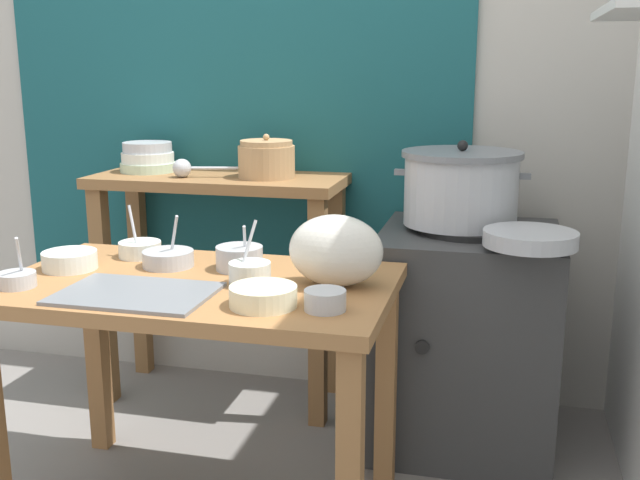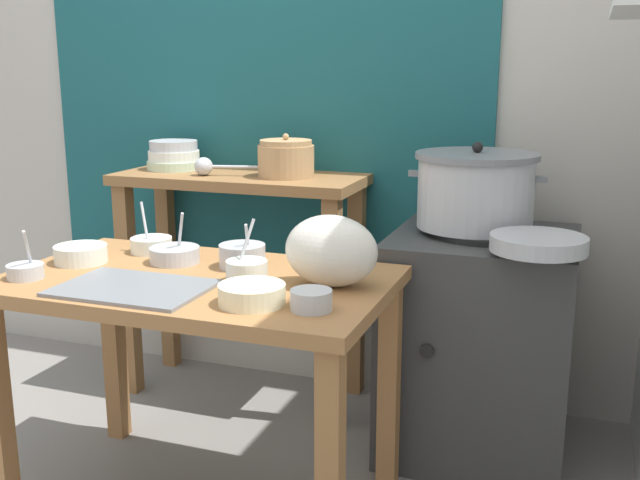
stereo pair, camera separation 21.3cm
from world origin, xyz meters
TOP-DOWN VIEW (x-y plane):
  - wall_back at (0.08, 1.10)m, footprint 4.40×0.12m
  - prep_table at (0.10, 0.06)m, footprint 1.10×0.66m
  - back_shelf_table at (-0.14, 0.83)m, footprint 0.96×0.40m
  - stove_block at (0.82, 0.70)m, footprint 0.60×0.61m
  - steamer_pot at (0.78, 0.72)m, footprint 0.45×0.40m
  - clay_pot at (0.06, 0.83)m, footprint 0.21×0.21m
  - bowl_stack_enamel at (-0.44, 0.87)m, footprint 0.22×0.22m
  - ladle at (-0.24, 0.76)m, footprint 0.25×0.09m
  - serving_tray at (0.00, -0.11)m, footprint 0.40×0.28m
  - plastic_bag at (0.49, 0.10)m, footprint 0.26×0.16m
  - wide_pan at (1.01, 0.45)m, footprint 0.28×0.28m
  - prep_bowl_0 at (0.18, 0.20)m, footprint 0.14×0.14m
  - prep_bowl_1 at (-0.18, 0.26)m, footprint 0.13×0.13m
  - prep_bowl_2 at (0.35, -0.12)m, footprint 0.17×0.17m
  - prep_bowl_3 at (-0.31, 0.08)m, footprint 0.16×0.16m
  - prep_bowl_4 at (-0.35, -0.12)m, footprint 0.10×0.10m
  - prep_bowl_5 at (0.51, -0.11)m, footprint 0.10×0.10m
  - prep_bowl_6 at (0.26, 0.05)m, footprint 0.12×0.12m
  - prep_bowl_7 at (-0.04, 0.18)m, footprint 0.15×0.15m

SIDE VIEW (x-z plane):
  - stove_block at x=0.82m, z-range -0.01..0.77m
  - prep_table at x=0.10m, z-range 0.25..0.97m
  - back_shelf_table at x=-0.14m, z-range 0.23..1.13m
  - serving_tray at x=0.00m, z-range 0.72..0.73m
  - prep_bowl_4 at x=-0.35m, z-range 0.67..0.82m
  - prep_bowl_7 at x=-0.04m, z-range 0.67..0.83m
  - prep_bowl_1 at x=-0.18m, z-range 0.67..0.83m
  - prep_bowl_5 at x=0.51m, z-range 0.72..0.77m
  - prep_bowl_2 at x=0.35m, z-range 0.72..0.77m
  - prep_bowl_3 at x=-0.31m, z-range 0.72..0.78m
  - prep_bowl_6 at x=0.26m, z-range 0.67..0.84m
  - prep_bowl_0 at x=0.18m, z-range 0.69..0.83m
  - wide_pan at x=1.01m, z-range 0.78..0.83m
  - plastic_bag at x=0.49m, z-range 0.72..0.92m
  - steamer_pot at x=0.78m, z-range 0.76..1.05m
  - ladle at x=-0.24m, z-range 0.90..0.97m
  - bowl_stack_enamel at x=-0.44m, z-range 0.90..1.01m
  - clay_pot at x=0.06m, z-range 0.89..1.05m
  - wall_back at x=0.08m, z-range 0.00..2.60m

